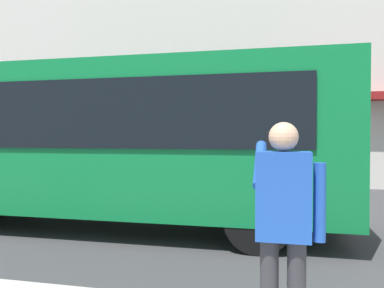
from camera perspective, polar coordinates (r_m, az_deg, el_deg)
ground_plane at (r=7.49m, az=2.78°, el=-12.28°), size 60.00×60.00×0.00m
building_facade_far at (r=14.65m, az=7.87°, el=18.03°), size 28.00×1.55×12.00m
red_bus at (r=7.61m, az=-13.06°, el=0.70°), size 9.05×2.54×3.08m
pedestrian_photographer at (r=3.02m, az=13.42°, el=-10.41°), size 0.53×0.52×1.70m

